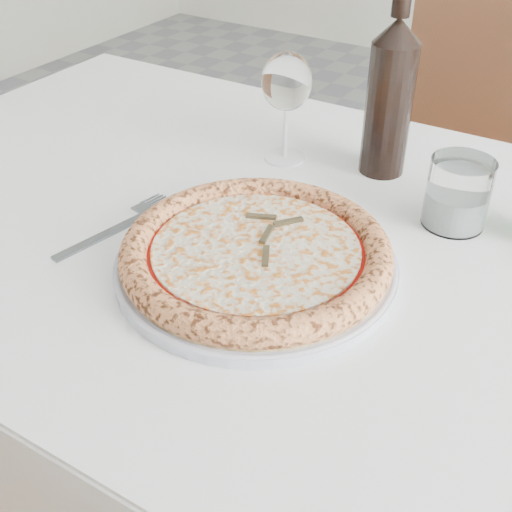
% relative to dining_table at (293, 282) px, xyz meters
% --- Properties ---
extents(floor, '(5.00, 6.00, 0.02)m').
position_rel_dining_table_xyz_m(floor, '(-0.10, 0.06, -0.68)').
color(floor, slate).
rests_on(floor, ground).
extents(dining_table, '(1.48, 0.88, 0.76)m').
position_rel_dining_table_xyz_m(dining_table, '(0.00, 0.00, 0.00)').
color(dining_table, brown).
rests_on(dining_table, floor).
extents(chair_far, '(0.57, 0.57, 0.93)m').
position_rel_dining_table_xyz_m(chair_far, '(-0.01, 0.77, -0.14)').
color(chair_far, brown).
rests_on(chair_far, floor).
extents(plate, '(0.35, 0.35, 0.02)m').
position_rel_dining_table_xyz_m(plate, '(-0.00, -0.10, 0.10)').
color(plate, silver).
rests_on(plate, dining_table).
extents(pizza, '(0.34, 0.34, 0.03)m').
position_rel_dining_table_xyz_m(pizza, '(-0.00, -0.10, 0.11)').
color(pizza, '#EBC479').
rests_on(pizza, plate).
extents(fork, '(0.04, 0.21, 0.00)m').
position_rel_dining_table_xyz_m(fork, '(-0.21, -0.12, 0.09)').
color(fork, slate).
rests_on(fork, dining_table).
extents(wine_glass, '(0.08, 0.08, 0.17)m').
position_rel_dining_table_xyz_m(wine_glass, '(-0.12, 0.18, 0.21)').
color(wine_glass, white).
rests_on(wine_glass, dining_table).
extents(tumbler, '(0.09, 0.09, 0.10)m').
position_rel_dining_table_xyz_m(tumbler, '(0.17, 0.13, 0.13)').
color(tumbler, white).
rests_on(tumbler, dining_table).
extents(wine_bottle, '(0.07, 0.07, 0.29)m').
position_rel_dining_table_xyz_m(wine_bottle, '(0.03, 0.23, 0.21)').
color(wine_bottle, black).
rests_on(wine_bottle, dining_table).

